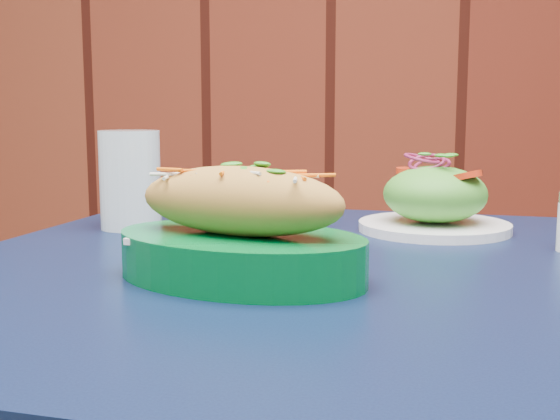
# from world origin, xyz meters

# --- Properties ---
(cafe_table) EXTENTS (0.88, 0.88, 0.75)m
(cafe_table) POSITION_xyz_m (-0.26, 1.50, 0.66)
(cafe_table) COLOR black
(cafe_table) RESTS_ON ground
(banh_mi_basket) EXTENTS (0.29, 0.23, 0.12)m
(banh_mi_basket) POSITION_xyz_m (-0.33, 1.42, 0.79)
(banh_mi_basket) COLOR #005B23
(banh_mi_basket) RESTS_ON cafe_table
(salad_plate) EXTENTS (0.20, 0.20, 0.10)m
(salad_plate) POSITION_xyz_m (-0.13, 1.72, 0.79)
(salad_plate) COLOR white
(salad_plate) RESTS_ON cafe_table
(water_glass) EXTENTS (0.08, 0.08, 0.13)m
(water_glass) POSITION_xyz_m (-0.54, 1.68, 0.82)
(water_glass) COLOR silver
(water_glass) RESTS_ON cafe_table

